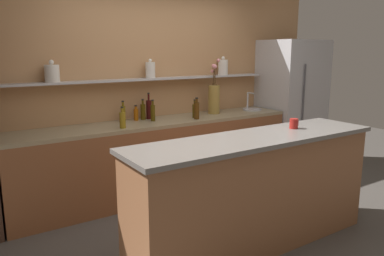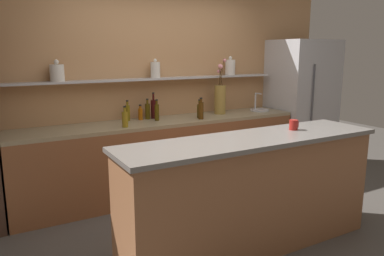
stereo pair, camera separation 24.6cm
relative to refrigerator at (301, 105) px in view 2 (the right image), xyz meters
name	(u,v)px [view 2 (the right image)]	position (x,y,z in m)	size (l,w,h in m)	color
ground_plane	(226,230)	(-2.15, -1.20, -0.95)	(12.00, 12.00, 0.00)	#4C4742
back_wall_unit	(158,86)	(-2.16, 0.40, 0.35)	(5.20, 0.28, 2.60)	tan
back_counter_unit	(164,157)	(-2.25, 0.04, -0.49)	(3.58, 0.62, 0.92)	brown
island_counter	(251,193)	(-2.15, -1.56, -0.44)	(2.43, 0.61, 1.02)	#99603D
refrigerator	(301,105)	(0.00, 0.00, 0.00)	(0.89, 0.73, 1.90)	#B7B7BC
flower_vase	(220,97)	(-1.38, 0.11, 0.19)	(0.17, 0.17, 0.73)	olive
sink_fixture	(259,109)	(-0.75, 0.05, -0.01)	(0.27, 0.27, 0.25)	#B7B7BC
bottle_sauce_0	(140,114)	(-2.48, 0.20, 0.05)	(0.06, 0.06, 0.19)	#9E4C0A
bottle_oil_1	(199,110)	(-1.78, -0.03, 0.06)	(0.06, 0.06, 0.23)	#47380A
bottle_oil_2	(157,112)	(-2.32, 0.06, 0.07)	(0.05, 0.05, 0.26)	#47380A
bottle_oil_3	(148,111)	(-2.38, 0.21, 0.07)	(0.06, 0.06, 0.25)	#47380A
bottle_oil_4	(128,112)	(-2.64, 0.22, 0.07)	(0.06, 0.06, 0.25)	brown
bottle_spirit_5	(201,110)	(-1.81, -0.12, 0.08)	(0.06, 0.06, 0.27)	#4C2D0C
bottle_wine_6	(154,109)	(-2.30, 0.21, 0.09)	(0.07, 0.07, 0.33)	#380C0C
bottle_oil_7	(125,119)	(-2.80, -0.14, 0.06)	(0.07, 0.07, 0.24)	olive
coffee_mug	(294,125)	(-1.63, -1.50, 0.12)	(0.10, 0.08, 0.09)	maroon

